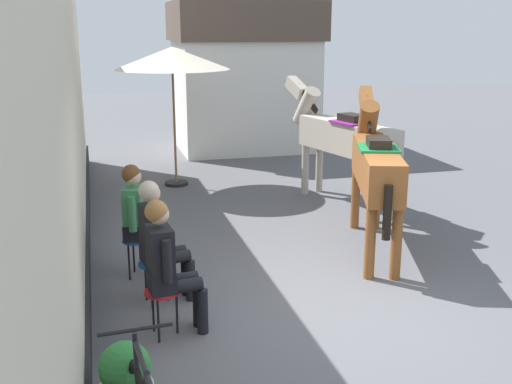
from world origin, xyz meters
TOP-DOWN VIEW (x-y plane):
  - ground_plane at (0.00, 3.00)m, footprint 40.00×40.00m
  - pub_facade_wall at (-2.55, 1.50)m, footprint 0.34×14.00m
  - distant_cottage at (1.40, 9.15)m, footprint 3.40×2.60m
  - seated_visitor_near at (-1.61, -0.05)m, footprint 0.61×0.49m
  - seated_visitor_middle at (-1.61, 0.72)m, footprint 0.61×0.48m
  - seated_visitor_far at (-1.74, 1.51)m, footprint 0.61×0.48m
  - saddled_horse_near at (1.38, 1.74)m, footprint 1.21×2.89m
  - saddled_horse_far at (1.80, 3.87)m, footprint 1.06×2.93m
  - flower_planter_near at (-2.10, -1.31)m, footprint 0.43×0.43m
  - cafe_parasol at (-0.75, 5.87)m, footprint 2.10×2.10m

SIDE VIEW (x-z plane):
  - ground_plane at x=0.00m, z-range 0.00..0.00m
  - flower_planter_near at x=-2.10m, z-range 0.01..0.65m
  - seated_visitor_near at x=-1.61m, z-range 0.08..1.47m
  - seated_visitor_middle at x=-1.61m, z-range 0.08..1.47m
  - seated_visitor_far at x=-1.74m, z-range 0.08..1.47m
  - saddled_horse_near at x=1.38m, z-range 0.13..2.19m
  - saddled_horse_far at x=1.80m, z-range 0.13..2.19m
  - pub_facade_wall at x=-2.55m, z-range -0.16..3.24m
  - distant_cottage at x=1.40m, z-range 0.05..3.55m
  - cafe_parasol at x=-0.75m, z-range 1.07..3.65m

